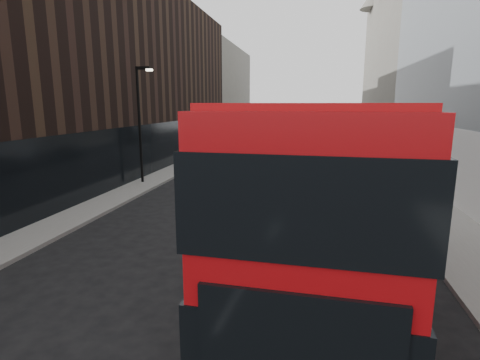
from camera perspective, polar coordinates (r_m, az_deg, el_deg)
The scene contains 11 objects.
sidewalk_right at distance 29.35m, azimuth 21.41°, elevation 1.13°, with size 3.00×80.00×0.15m, color slate.
sidewalk_left at distance 30.62m, azimuth -8.45°, elevation 2.21°, with size 2.00×80.00×0.15m, color slate.
building_victorian at distance 48.55m, azimuth 22.98°, elevation 16.19°, with size 6.50×24.00×21.00m.
building_left_mid at distance 36.21m, azimuth -11.44°, elevation 14.52°, with size 5.00×24.00×14.00m, color black.
building_left_far at distance 57.14m, azimuth -2.76°, elevation 13.04°, with size 5.00×20.00×13.00m, color slate.
street_lamp at distance 23.87m, azimuth -14.93°, elevation 9.26°, with size 1.06×0.22×7.00m.
red_bus at distance 10.24m, azimuth 11.69°, elevation -1.13°, with size 3.36×12.42×4.97m.
grey_bus at distance 49.16m, azimuth 13.69°, elevation 7.39°, with size 3.59×10.05×3.19m.
car_a at distance 22.05m, azimuth 8.39°, elevation 0.37°, with size 1.76×4.37×1.49m, color black.
car_b at distance 25.82m, azimuth 10.34°, elevation 1.88°, with size 1.53×4.40×1.45m, color #93969B.
car_c at distance 29.84m, azimuth 10.42°, elevation 2.97°, with size 1.75×4.31×1.25m, color black.
Camera 1 is at (2.22, -3.45, 4.96)m, focal length 28.00 mm.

